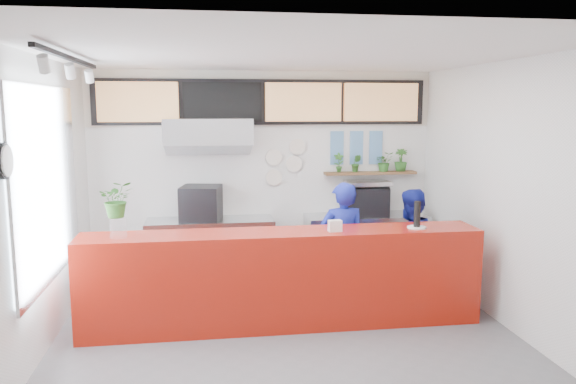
# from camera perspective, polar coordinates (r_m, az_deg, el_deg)

# --- Properties ---
(floor) EXTENTS (5.00, 5.00, 0.00)m
(floor) POSITION_cam_1_polar(r_m,az_deg,el_deg) (6.27, 0.03, -14.69)
(floor) COLOR slate
(floor) RESTS_ON ground
(ceiling) EXTENTS (5.00, 5.00, 0.00)m
(ceiling) POSITION_cam_1_polar(r_m,az_deg,el_deg) (5.78, 0.03, 13.79)
(ceiling) COLOR silver
(wall_back) EXTENTS (5.00, 0.00, 5.00)m
(wall_back) POSITION_cam_1_polar(r_m,az_deg,el_deg) (8.29, -2.50, 1.83)
(wall_back) COLOR white
(wall_back) RESTS_ON ground
(wall_left) EXTENTS (0.00, 5.00, 5.00)m
(wall_left) POSITION_cam_1_polar(r_m,az_deg,el_deg) (6.01, -24.28, -1.54)
(wall_left) COLOR white
(wall_left) RESTS_ON ground
(wall_right) EXTENTS (0.00, 5.00, 5.00)m
(wall_right) POSITION_cam_1_polar(r_m,az_deg,el_deg) (6.67, 21.79, -0.44)
(wall_right) COLOR white
(wall_right) RESTS_ON ground
(service_counter) EXTENTS (4.50, 0.60, 1.10)m
(service_counter) POSITION_cam_1_polar(r_m,az_deg,el_deg) (6.45, -0.50, -8.80)
(service_counter) COLOR #9E180B
(service_counter) RESTS_ON ground
(cream_band) EXTENTS (5.00, 0.02, 0.80)m
(cream_band) POSITION_cam_1_polar(r_m,az_deg,el_deg) (8.23, -2.54, 9.46)
(cream_band) COLOR beige
(cream_band) RESTS_ON wall_back
(prep_bench) EXTENTS (1.80, 0.60, 0.90)m
(prep_bench) POSITION_cam_1_polar(r_m,az_deg,el_deg) (8.15, -7.86, -5.88)
(prep_bench) COLOR #B2B5BA
(prep_bench) RESTS_ON ground
(panini_oven) EXTENTS (0.62, 0.62, 0.48)m
(panini_oven) POSITION_cam_1_polar(r_m,az_deg,el_deg) (8.00, -8.82, -1.11)
(panini_oven) COLOR black
(panini_oven) RESTS_ON prep_bench
(extraction_hood) EXTENTS (1.20, 0.70, 0.35)m
(extraction_hood) POSITION_cam_1_polar(r_m,az_deg,el_deg) (7.85, -8.12, 6.13)
(extraction_hood) COLOR #B2B5BA
(extraction_hood) RESTS_ON ceiling
(hood_lip) EXTENTS (1.20, 0.69, 0.31)m
(hood_lip) POSITION_cam_1_polar(r_m,az_deg,el_deg) (7.86, -8.09, 4.68)
(hood_lip) COLOR #B2B5BA
(hood_lip) RESTS_ON ceiling
(right_bench) EXTENTS (1.80, 0.60, 0.90)m
(right_bench) POSITION_cam_1_polar(r_m,az_deg,el_deg) (8.48, 7.94, -5.31)
(right_bench) COLOR #B2B5BA
(right_bench) RESTS_ON ground
(espresso_machine) EXTENTS (0.75, 0.62, 0.42)m
(espresso_machine) POSITION_cam_1_polar(r_m,az_deg,el_deg) (8.35, 8.05, -0.92)
(espresso_machine) COLOR black
(espresso_machine) RESTS_ON right_bench
(espresso_tray) EXTENTS (0.64, 0.46, 0.06)m
(espresso_tray) POSITION_cam_1_polar(r_m,az_deg,el_deg) (8.31, 8.09, 0.92)
(espresso_tray) COLOR #B0B2B7
(espresso_tray) RESTS_ON espresso_machine
(herb_shelf) EXTENTS (1.40, 0.18, 0.04)m
(herb_shelf) POSITION_cam_1_polar(r_m,az_deg,el_deg) (8.51, 8.36, 1.92)
(herb_shelf) COLOR brown
(herb_shelf) RESTS_ON wall_back
(menu_board_far_left) EXTENTS (1.10, 0.10, 0.55)m
(menu_board_far_left) POSITION_cam_1_polar(r_m,az_deg,el_deg) (8.12, -14.98, 8.83)
(menu_board_far_left) COLOR tan
(menu_board_far_left) RESTS_ON wall_back
(menu_board_mid_left) EXTENTS (1.10, 0.10, 0.55)m
(menu_board_mid_left) POSITION_cam_1_polar(r_m,az_deg,el_deg) (8.08, -6.68, 9.07)
(menu_board_mid_left) COLOR black
(menu_board_mid_left) RESTS_ON wall_back
(menu_board_mid_right) EXTENTS (1.10, 0.10, 0.55)m
(menu_board_mid_right) POSITION_cam_1_polar(r_m,az_deg,el_deg) (8.19, 1.56, 9.12)
(menu_board_mid_right) COLOR tan
(menu_board_mid_right) RESTS_ON wall_back
(menu_board_far_right) EXTENTS (1.10, 0.10, 0.55)m
(menu_board_far_right) POSITION_cam_1_polar(r_m,az_deg,el_deg) (8.47, 9.41, 8.99)
(menu_board_far_right) COLOR tan
(menu_board_far_right) RESTS_ON wall_back
(soffit) EXTENTS (4.80, 0.04, 0.65)m
(soffit) POSITION_cam_1_polar(r_m,az_deg,el_deg) (8.19, -2.52, 9.11)
(soffit) COLOR black
(soffit) RESTS_ON wall_back
(window_pane) EXTENTS (0.04, 2.20, 1.90)m
(window_pane) POSITION_cam_1_polar(r_m,az_deg,el_deg) (6.26, -23.39, 0.75)
(window_pane) COLOR silver
(window_pane) RESTS_ON wall_left
(window_frame) EXTENTS (0.03, 2.30, 2.00)m
(window_frame) POSITION_cam_1_polar(r_m,az_deg,el_deg) (6.25, -23.22, 0.76)
(window_frame) COLOR #B2B5BA
(window_frame) RESTS_ON wall_left
(wall_clock_rim) EXTENTS (0.05, 0.30, 0.30)m
(wall_clock_rim) POSITION_cam_1_polar(r_m,az_deg,el_deg) (5.08, -26.97, 2.82)
(wall_clock_rim) COLOR black
(wall_clock_rim) RESTS_ON wall_left
(wall_clock_face) EXTENTS (0.02, 0.26, 0.26)m
(wall_clock_face) POSITION_cam_1_polar(r_m,az_deg,el_deg) (5.07, -26.65, 2.83)
(wall_clock_face) COLOR white
(wall_clock_face) RESTS_ON wall_left
(track_rail) EXTENTS (0.05, 2.40, 0.04)m
(track_rail) POSITION_cam_1_polar(r_m,az_deg,el_deg) (5.85, -21.32, 12.56)
(track_rail) COLOR black
(track_rail) RESTS_ON ceiling
(dec_plate_a) EXTENTS (0.24, 0.03, 0.24)m
(dec_plate_a) POSITION_cam_1_polar(r_m,az_deg,el_deg) (8.25, -1.45, 3.55)
(dec_plate_a) COLOR silver
(dec_plate_a) RESTS_ON wall_back
(dec_plate_b) EXTENTS (0.24, 0.03, 0.24)m
(dec_plate_b) POSITION_cam_1_polar(r_m,az_deg,el_deg) (8.30, 0.61, 2.89)
(dec_plate_b) COLOR silver
(dec_plate_b) RESTS_ON wall_back
(dec_plate_c) EXTENTS (0.24, 0.03, 0.24)m
(dec_plate_c) POSITION_cam_1_polar(r_m,az_deg,el_deg) (8.29, -1.44, 1.49)
(dec_plate_c) COLOR silver
(dec_plate_c) RESTS_ON wall_back
(dec_plate_d) EXTENTS (0.24, 0.03, 0.24)m
(dec_plate_d) POSITION_cam_1_polar(r_m,az_deg,el_deg) (8.29, 0.96, 4.62)
(dec_plate_d) COLOR silver
(dec_plate_d) RESTS_ON wall_back
(photo_frame_a) EXTENTS (0.20, 0.02, 0.25)m
(photo_frame_a) POSITION_cam_1_polar(r_m,az_deg,el_deg) (8.41, 5.00, 5.33)
(photo_frame_a) COLOR #598CBF
(photo_frame_a) RESTS_ON wall_back
(photo_frame_b) EXTENTS (0.20, 0.02, 0.25)m
(photo_frame_b) POSITION_cam_1_polar(r_m,az_deg,el_deg) (8.49, 6.98, 5.32)
(photo_frame_b) COLOR #598CBF
(photo_frame_b) RESTS_ON wall_back
(photo_frame_c) EXTENTS (0.20, 0.02, 0.25)m
(photo_frame_c) POSITION_cam_1_polar(r_m,az_deg,el_deg) (8.57, 8.92, 5.32)
(photo_frame_c) COLOR #598CBF
(photo_frame_c) RESTS_ON wall_back
(photo_frame_d) EXTENTS (0.20, 0.02, 0.25)m
(photo_frame_d) POSITION_cam_1_polar(r_m,az_deg,el_deg) (8.43, 4.98, 3.63)
(photo_frame_d) COLOR #598CBF
(photo_frame_d) RESTS_ON wall_back
(photo_frame_e) EXTENTS (0.20, 0.02, 0.25)m
(photo_frame_e) POSITION_cam_1_polar(r_m,az_deg,el_deg) (8.50, 6.95, 3.64)
(photo_frame_e) COLOR #598CBF
(photo_frame_e) RESTS_ON wall_back
(photo_frame_f) EXTENTS (0.20, 0.02, 0.25)m
(photo_frame_f) POSITION_cam_1_polar(r_m,az_deg,el_deg) (8.59, 8.88, 3.65)
(photo_frame_f) COLOR #598CBF
(photo_frame_f) RESTS_ON wall_back
(staff_center) EXTENTS (0.58, 0.39, 1.58)m
(staff_center) POSITION_cam_1_polar(r_m,az_deg,el_deg) (6.97, 5.51, -5.45)
(staff_center) COLOR navy
(staff_center) RESTS_ON ground
(staff_right) EXTENTS (0.89, 0.82, 1.47)m
(staff_right) POSITION_cam_1_polar(r_m,az_deg,el_deg) (7.27, 12.22, -5.47)
(staff_right) COLOR navy
(staff_right) RESTS_ON ground
(herb_a) EXTENTS (0.17, 0.12, 0.29)m
(herb_a) POSITION_cam_1_polar(r_m,az_deg,el_deg) (8.36, 5.18, 3.01)
(herb_a) COLOR #2D6423
(herb_a) RESTS_ON herb_shelf
(herb_b) EXTENTS (0.17, 0.15, 0.26)m
(herb_b) POSITION_cam_1_polar(r_m,az_deg,el_deg) (8.43, 6.95, 2.92)
(herb_b) COLOR #2D6423
(herb_b) RESTS_ON herb_shelf
(herb_c) EXTENTS (0.28, 0.24, 0.30)m
(herb_c) POSITION_cam_1_polar(r_m,az_deg,el_deg) (8.56, 9.77, 3.06)
(herb_c) COLOR #2D6423
(herb_c) RESTS_ON herb_shelf
(herb_d) EXTENTS (0.24, 0.23, 0.34)m
(herb_d) POSITION_cam_1_polar(r_m,az_deg,el_deg) (8.64, 11.39, 3.21)
(herb_d) COLOR #2D6423
(herb_d) RESTS_ON herb_shelf
(glass_vase) EXTENTS (0.19, 0.19, 0.22)m
(glass_vase) POSITION_cam_1_polar(r_m,az_deg,el_deg) (6.25, -16.86, -3.49)
(glass_vase) COLOR silver
(glass_vase) RESTS_ON service_counter
(basil_vase) EXTENTS (0.40, 0.36, 0.39)m
(basil_vase) POSITION_cam_1_polar(r_m,az_deg,el_deg) (6.20, -16.99, -0.71)
(basil_vase) COLOR #2D6423
(basil_vase) RESTS_ON glass_vase
(napkin_holder) EXTENTS (0.15, 0.10, 0.13)m
(napkin_holder) POSITION_cam_1_polar(r_m,az_deg,el_deg) (6.31, 4.79, -3.44)
(napkin_holder) COLOR white
(napkin_holder) RESTS_ON service_counter
(white_plate) EXTENTS (0.25, 0.25, 0.02)m
(white_plate) POSITION_cam_1_polar(r_m,az_deg,el_deg) (6.64, 12.94, -3.52)
(white_plate) COLOR white
(white_plate) RESTS_ON service_counter
(pepper_mill) EXTENTS (0.08, 0.08, 0.30)m
(pepper_mill) POSITION_cam_1_polar(r_m,az_deg,el_deg) (6.61, 12.99, -2.20)
(pepper_mill) COLOR black
(pepper_mill) RESTS_ON white_plate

